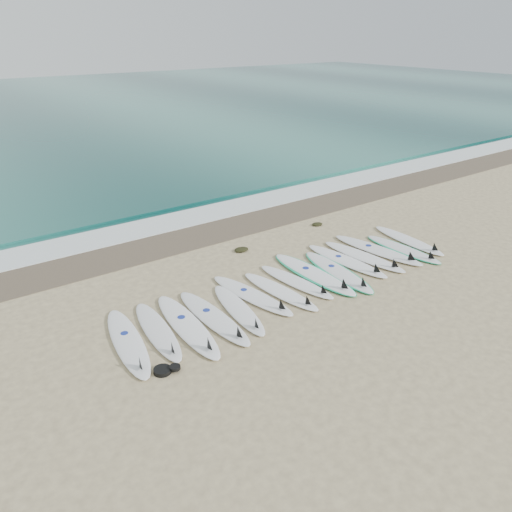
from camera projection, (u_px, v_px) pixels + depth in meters
ground at (297, 284)px, 11.93m from camera, size 120.00×120.00×0.00m
ocean at (6, 112)px, 35.87m from camera, size 120.00×55.00×0.03m
wet_sand_band at (209, 232)px, 14.95m from camera, size 120.00×1.80×0.01m
foam_band at (186, 218)px, 15.98m from camera, size 120.00×1.40×0.04m
wave_crest at (165, 205)px, 17.07m from camera, size 120.00×1.00×0.10m
surfboard_0 at (129, 343)px, 9.61m from camera, size 0.95×2.69×0.34m
surfboard_1 at (159, 332)px, 9.98m from camera, size 0.81×2.49×0.31m
surfboard_2 at (188, 326)px, 10.14m from camera, size 0.81×2.85×0.36m
surfboard_3 at (215, 318)px, 10.43m from camera, size 0.56×2.66×0.34m
surfboard_4 at (239, 310)px, 10.74m from camera, size 0.87×2.43×0.30m
surfboard_5 at (254, 296)px, 11.31m from camera, size 0.90×2.61×0.33m
surfboard_6 at (282, 292)px, 11.48m from camera, size 0.73×2.44×0.31m
surfboard_7 at (298, 282)px, 11.92m from camera, size 0.76×2.38×0.30m
surfboard_8 at (314, 274)px, 12.30m from camera, size 0.73×2.87×0.36m
surfboard_9 at (339, 272)px, 12.42m from camera, size 0.97×2.73×0.34m
surfboard_10 at (348, 261)px, 12.97m from camera, size 0.74×2.67×0.34m
surfboard_11 at (366, 257)px, 13.21m from camera, size 0.80×2.66×0.33m
surfboard_12 at (379, 250)px, 13.59m from camera, size 0.95×2.85×0.36m
surfboard_13 at (404, 249)px, 13.69m from camera, size 0.66×2.46×0.31m
surfboard_14 at (410, 241)px, 14.22m from camera, size 0.73×2.58×0.33m
seaweed_near at (241, 250)px, 13.69m from camera, size 0.41×0.32×0.08m
seaweed_far at (317, 224)px, 15.47m from camera, size 0.35×0.28×0.07m
leash_coil at (165, 370)px, 8.87m from camera, size 0.46×0.36×0.11m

